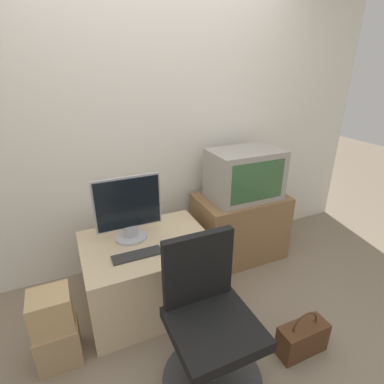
# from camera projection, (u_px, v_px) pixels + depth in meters

# --- Properties ---
(ground_plane) EXTENTS (12.00, 12.00, 0.00)m
(ground_plane) POSITION_uv_depth(u_px,v_px,m) (228.00, 360.00, 1.92)
(ground_plane) COLOR #7F705B
(wall_back) EXTENTS (4.40, 0.05, 2.60)m
(wall_back) POSITION_uv_depth(u_px,v_px,m) (155.00, 122.00, 2.52)
(wall_back) COLOR silver
(wall_back) RESTS_ON ground_plane
(desk) EXTENTS (0.94, 0.73, 0.54)m
(desk) POSITION_uv_depth(u_px,v_px,m) (149.00, 272.00, 2.31)
(desk) COLOR #CCB289
(desk) RESTS_ON ground_plane
(side_stand) EXTENTS (0.82, 0.52, 0.63)m
(side_stand) POSITION_uv_depth(u_px,v_px,m) (239.00, 226.00, 2.88)
(side_stand) COLOR olive
(side_stand) RESTS_ON ground_plane
(main_monitor) EXTENTS (0.49, 0.24, 0.49)m
(main_monitor) POSITION_uv_depth(u_px,v_px,m) (129.00, 210.00, 2.17)
(main_monitor) COLOR #B2B2B7
(main_monitor) RESTS_ON desk
(keyboard) EXTENTS (0.34, 0.10, 0.01)m
(keyboard) POSITION_uv_depth(u_px,v_px,m) (137.00, 255.00, 2.04)
(keyboard) COLOR #2D2D2D
(keyboard) RESTS_ON desk
(mouse) EXTENTS (0.06, 0.04, 0.03)m
(mouse) POSITION_uv_depth(u_px,v_px,m) (170.00, 245.00, 2.13)
(mouse) COLOR #4C4C51
(mouse) RESTS_ON desk
(crt_tv) EXTENTS (0.63, 0.41, 0.44)m
(crt_tv) POSITION_uv_depth(u_px,v_px,m) (245.00, 174.00, 2.65)
(crt_tv) COLOR gray
(crt_tv) RESTS_ON side_stand
(office_chair) EXTENTS (0.60, 0.60, 0.90)m
(office_chair) POSITION_uv_depth(u_px,v_px,m) (209.00, 329.00, 1.70)
(office_chair) COLOR #333333
(office_chair) RESTS_ON ground_plane
(cardboard_box_lower) EXTENTS (0.26, 0.24, 0.28)m
(cardboard_box_lower) POSITION_uv_depth(u_px,v_px,m) (59.00, 342.00, 1.88)
(cardboard_box_lower) COLOR #A3845B
(cardboard_box_lower) RESTS_ON ground_plane
(cardboard_box_upper) EXTENTS (0.24, 0.21, 0.24)m
(cardboard_box_upper) POSITION_uv_depth(u_px,v_px,m) (51.00, 311.00, 1.78)
(cardboard_box_upper) COLOR tan
(cardboard_box_upper) RESTS_ON cardboard_box_lower
(handbag) EXTENTS (0.33, 0.14, 0.33)m
(handbag) POSITION_uv_depth(u_px,v_px,m) (302.00, 338.00, 1.94)
(handbag) COLOR #4C2D19
(handbag) RESTS_ON ground_plane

